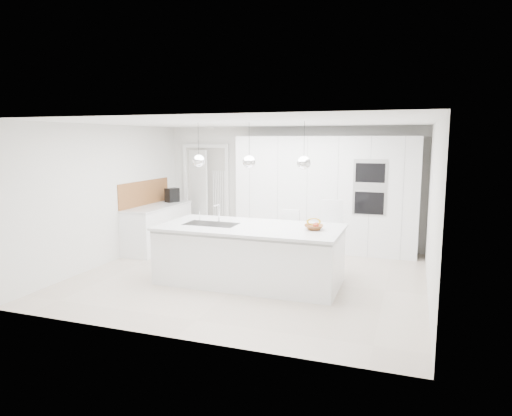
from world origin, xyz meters
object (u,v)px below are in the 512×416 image
(espresso_machine, at_px, (172,195))
(bar_stool_right, at_px, (329,237))
(fruit_bowl, at_px, (314,227))
(bar_stool_left, at_px, (288,241))
(island_base, at_px, (249,256))

(espresso_machine, xyz_separation_m, bar_stool_right, (3.61, -1.12, -0.44))
(fruit_bowl, height_order, bar_stool_right, bar_stool_right)
(fruit_bowl, xyz_separation_m, bar_stool_left, (-0.61, 0.80, -0.42))
(island_base, distance_m, espresso_machine, 3.33)
(espresso_machine, bearing_deg, fruit_bowl, -8.21)
(island_base, bearing_deg, fruit_bowl, 5.16)
(fruit_bowl, bearing_deg, bar_stool_left, 127.38)
(fruit_bowl, distance_m, bar_stool_right, 0.93)
(fruit_bowl, height_order, espresso_machine, espresso_machine)
(island_base, height_order, bar_stool_right, bar_stool_right)
(fruit_bowl, relative_size, espresso_machine, 0.97)
(island_base, xyz_separation_m, bar_stool_left, (0.39, 0.89, 0.08))
(espresso_machine, bearing_deg, bar_stool_left, -0.94)
(island_base, height_order, bar_stool_left, bar_stool_left)
(fruit_bowl, distance_m, bar_stool_left, 1.09)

